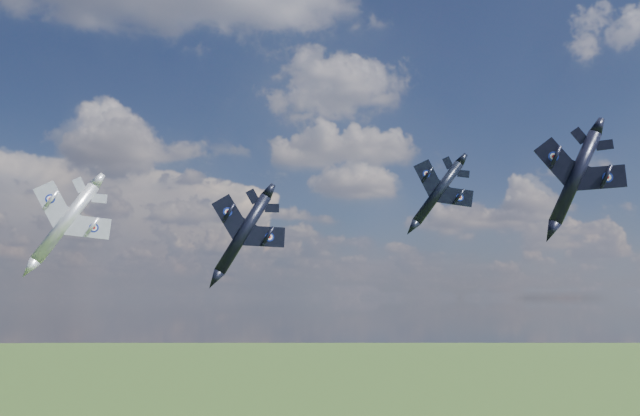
{
  "coord_description": "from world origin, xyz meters",
  "views": [
    {
      "loc": [
        0.33,
        -60.34,
        71.14
      ],
      "look_at": [
        8.78,
        15.36,
        82.17
      ],
      "focal_mm": 35.0,
      "sensor_mm": 36.0,
      "label": 1
    }
  ],
  "objects_px": {
    "jet_lead_navy": "(243,233)",
    "jet_left_silver": "(65,222)",
    "jet_right_navy": "(575,178)",
    "jet_high_navy": "(438,193)"
  },
  "relations": [
    {
      "from": "jet_right_navy",
      "to": "jet_left_silver",
      "type": "distance_m",
      "value": 58.42
    },
    {
      "from": "jet_lead_navy",
      "to": "jet_left_silver",
      "type": "relative_size",
      "value": 1.03
    },
    {
      "from": "jet_lead_navy",
      "to": "jet_right_navy",
      "type": "xyz_separation_m",
      "value": [
        31.68,
        -26.84,
        2.95
      ]
    },
    {
      "from": "jet_right_navy",
      "to": "jet_lead_navy",
      "type": "bearing_deg",
      "value": 159.48
    },
    {
      "from": "jet_high_navy",
      "to": "jet_right_navy",
      "type": "bearing_deg",
      "value": -73.7
    },
    {
      "from": "jet_lead_navy",
      "to": "jet_left_silver",
      "type": "xyz_separation_m",
      "value": [
        -21.67,
        -3.14,
        0.8
      ]
    },
    {
      "from": "jet_lead_navy",
      "to": "jet_high_navy",
      "type": "xyz_separation_m",
      "value": [
        27.84,
        4.33,
        6.71
      ]
    },
    {
      "from": "jet_left_silver",
      "to": "jet_lead_navy",
      "type": "bearing_deg",
      "value": -1.6
    },
    {
      "from": "jet_right_navy",
      "to": "jet_left_silver",
      "type": "xyz_separation_m",
      "value": [
        -53.35,
        23.7,
        -2.15
      ]
    },
    {
      "from": "jet_left_silver",
      "to": "jet_high_navy",
      "type": "bearing_deg",
      "value": -1.27
    }
  ]
}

